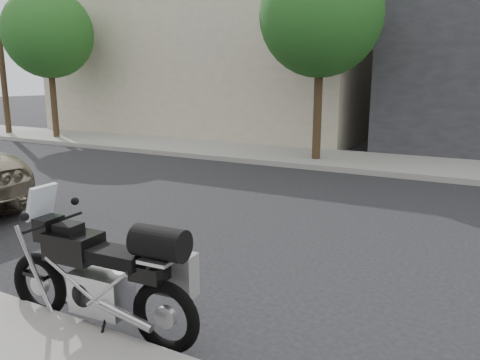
# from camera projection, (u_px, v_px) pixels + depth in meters

# --- Properties ---
(ground) EXTENTS (120.00, 120.00, 0.00)m
(ground) POSITION_uv_depth(u_px,v_px,m) (305.00, 231.00, 7.61)
(ground) COLOR black
(ground) RESTS_ON ground
(far_sidewalk) EXTENTS (44.00, 3.00, 0.15)m
(far_sidewalk) POSITION_uv_depth(u_px,v_px,m) (389.00, 164.00, 13.15)
(far_sidewalk) COLOR gray
(far_sidewalk) RESTS_ON ground
(far_building_cream) EXTENTS (14.00, 11.00, 8.00)m
(far_building_cream) POSITION_uv_depth(u_px,v_px,m) (234.00, 46.00, 22.57)
(far_building_cream) COLOR #A49B83
(far_building_cream) RESTS_ON ground
(street_tree_mid) EXTENTS (3.40, 3.40, 5.70)m
(street_tree_mid) POSITION_uv_depth(u_px,v_px,m) (321.00, 15.00, 12.81)
(street_tree_mid) COLOR #3A2B1A
(street_tree_mid) RESTS_ON far_sidewalk
(street_tree_right) EXTENTS (3.40, 3.40, 5.70)m
(street_tree_right) POSITION_uv_depth(u_px,v_px,m) (48.00, 34.00, 18.02)
(street_tree_right) COLOR #3A2B1A
(street_tree_right) RESTS_ON far_sidewalk
(utility_pole) EXTENTS (0.24, 0.24, 6.70)m
(utility_pole) POSITION_uv_depth(u_px,v_px,m) (1.00, 53.00, 19.57)
(utility_pole) COLOR #3A2B1A
(utility_pole) RESTS_ON far_sidewalk
(motorcycle) EXTENTS (2.25, 0.81, 1.42)m
(motorcycle) POSITION_uv_depth(u_px,v_px,m) (110.00, 275.00, 4.39)
(motorcycle) COLOR black
(motorcycle) RESTS_ON ground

